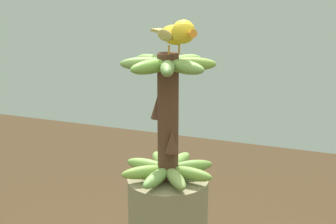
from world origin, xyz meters
The scene contains 2 objects.
banana_bunch centered at (0.00, 0.00, 1.46)m, with size 0.26×0.26×0.34m.
perched_bird centered at (0.03, -0.02, 1.68)m, with size 0.17×0.16×0.09m.
Camera 1 is at (0.43, -1.13, 1.81)m, focal length 51.11 mm.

